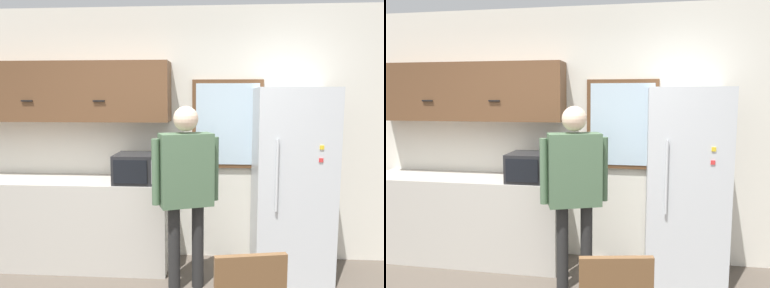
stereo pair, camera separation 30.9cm
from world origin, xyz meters
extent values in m
cube|color=silver|center=(0.00, 2.11, 1.35)|extent=(6.00, 0.06, 2.70)
cube|color=#BCB7AD|center=(-1.14, 1.80, 0.46)|extent=(2.12, 0.58, 0.91)
cube|color=brown|center=(-1.14, 1.93, 1.81)|extent=(2.12, 0.31, 0.61)
cube|color=black|center=(-1.51, 1.76, 1.72)|extent=(0.12, 0.01, 0.01)
cube|color=black|center=(-0.77, 1.76, 1.72)|extent=(0.12, 0.01, 0.01)
cube|color=#232326|center=(-0.37, 1.73, 1.06)|extent=(0.46, 0.40, 0.29)
cube|color=black|center=(-0.41, 1.52, 1.06)|extent=(0.32, 0.01, 0.22)
cube|color=#B2B2B2|center=(-0.18, 1.52, 1.06)|extent=(0.06, 0.01, 0.23)
cylinder|color=black|center=(0.03, 1.32, 0.39)|extent=(0.11, 0.11, 0.79)
cylinder|color=black|center=(0.24, 1.40, 0.39)|extent=(0.11, 0.11, 0.79)
cube|color=#4C6B4C|center=(0.13, 1.36, 1.12)|extent=(0.51, 0.37, 0.65)
sphere|color=beige|center=(0.13, 1.36, 1.57)|extent=(0.22, 0.22, 0.22)
cylinder|color=#4C6B4C|center=(-0.12, 1.26, 1.11)|extent=(0.07, 0.07, 0.58)
cylinder|color=#4C6B4C|center=(0.39, 1.45, 1.11)|extent=(0.07, 0.07, 0.58)
cube|color=silver|center=(1.14, 1.73, 0.92)|extent=(0.72, 0.69, 1.85)
cylinder|color=silver|center=(0.94, 1.36, 1.07)|extent=(0.02, 0.02, 0.65)
cube|color=yellow|center=(1.32, 1.38, 1.33)|extent=(0.04, 0.01, 0.04)
cube|color=red|center=(1.32, 1.38, 1.21)|extent=(0.04, 0.01, 0.04)
cube|color=brown|center=(0.52, 2.07, 1.47)|extent=(0.75, 0.04, 0.94)
cube|color=silver|center=(0.52, 2.05, 1.47)|extent=(0.67, 0.01, 0.86)
camera|label=1|loc=(0.42, -1.91, 1.76)|focal=35.00mm
camera|label=2|loc=(0.72, -1.87, 1.76)|focal=35.00mm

